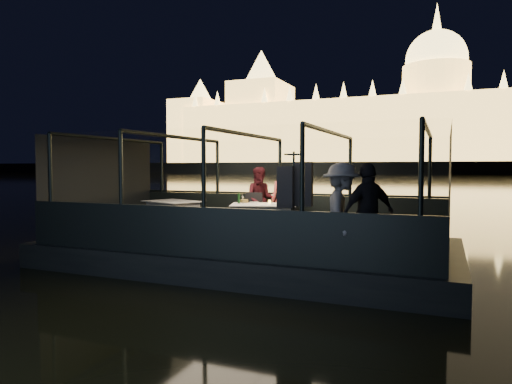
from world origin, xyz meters
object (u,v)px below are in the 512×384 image
at_px(dining_table_central, 263,221).
at_px(person_man_maroon, 261,201).
at_px(dining_table_aft, 173,215).
at_px(chair_port_left, 251,214).
at_px(passenger_dark, 368,214).
at_px(person_woman_coral, 283,202).
at_px(wine_bottle, 239,197).
at_px(coat_stand, 294,207).
at_px(chair_port_right, 284,216).
at_px(passenger_stripe, 342,213).

xyz_separation_m(dining_table_central, person_man_maroon, (-0.47, 1.02, 0.36)).
distance_m(dining_table_aft, person_man_maroon, 2.32).
height_order(dining_table_central, chair_port_left, chair_port_left).
bearing_deg(passenger_dark, dining_table_central, -84.82).
bearing_deg(person_woman_coral, wine_bottle, -138.96).
bearing_deg(coat_stand, person_man_maroon, 121.53).
bearing_deg(person_woman_coral, coat_stand, -78.72).
bearing_deg(chair_port_right, person_man_maroon, 152.48).
xyz_separation_m(chair_port_right, person_woman_coral, (-0.18, 0.39, 0.30)).
bearing_deg(dining_table_aft, coat_stand, -30.18).
xyz_separation_m(chair_port_left, person_woman_coral, (0.70, 0.36, 0.30)).
bearing_deg(passenger_stripe, dining_table_central, 32.69).
bearing_deg(dining_table_aft, person_man_maroon, 16.24).
bearing_deg(dining_table_central, person_woman_coral, 81.51).
bearing_deg(person_woman_coral, dining_table_central, -109.92).
xyz_separation_m(dining_table_central, coat_stand, (1.36, -1.97, 0.51)).
xyz_separation_m(dining_table_central, chair_port_right, (0.32, 0.56, 0.06)).
bearing_deg(passenger_stripe, chair_port_right, 21.88).
distance_m(dining_table_aft, coat_stand, 4.69).
height_order(passenger_stripe, passenger_dark, passenger_stripe).
xyz_separation_m(dining_table_aft, passenger_stripe, (4.92, -2.50, 0.47)).
distance_m(chair_port_left, person_man_maroon, 0.53).
height_order(chair_port_left, wine_bottle, wine_bottle).
xyz_separation_m(dining_table_aft, chair_port_left, (2.11, 0.21, 0.06)).
bearing_deg(coat_stand, wine_bottle, 135.18).
height_order(chair_port_left, person_man_maroon, person_man_maroon).
distance_m(person_woman_coral, wine_bottle, 1.23).
bearing_deg(person_man_maroon, dining_table_aft, 176.19).
relative_size(chair_port_right, person_woman_coral, 0.62).
bearing_deg(chair_port_left, person_woman_coral, 30.71).
height_order(dining_table_central, coat_stand, coat_stand).
bearing_deg(wine_bottle, passenger_stripe, -36.46).
relative_size(chair_port_left, coat_stand, 0.52).
height_order(dining_table_central, person_man_maroon, person_man_maroon).
xyz_separation_m(coat_stand, wine_bottle, (-1.96, 1.95, 0.02)).
bearing_deg(chair_port_right, coat_stand, -64.70).
bearing_deg(passenger_stripe, person_man_maroon, 26.95).
relative_size(dining_table_aft, wine_bottle, 4.85).
distance_m(dining_table_central, passenger_stripe, 3.14).
bearing_deg(person_woman_coral, chair_port_right, -77.22).
height_order(person_woman_coral, person_man_maroon, person_man_maroon).
relative_size(dining_table_aft, person_man_maroon, 0.86).
height_order(dining_table_central, person_woman_coral, person_woman_coral).
relative_size(passenger_dark, wine_bottle, 5.86).
height_order(coat_stand, person_man_maroon, coat_stand).
bearing_deg(dining_table_central, chair_port_right, 60.32).
relative_size(dining_table_aft, passenger_stripe, 0.82).
bearing_deg(dining_table_aft, dining_table_central, -8.01).
xyz_separation_m(passenger_stripe, passenger_dark, (0.43, -0.00, 0.00)).
height_order(dining_table_aft, person_man_maroon, person_man_maroon).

